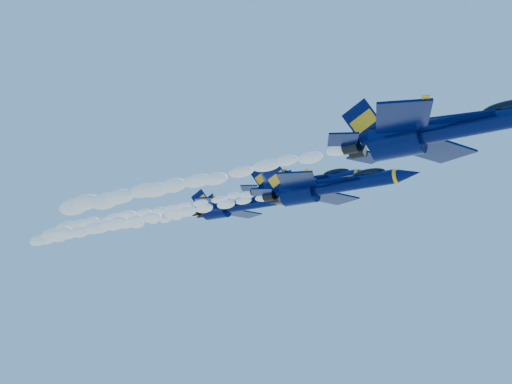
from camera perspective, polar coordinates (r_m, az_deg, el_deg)
The scene contains 8 objects.
jet_lead at distance 54.41m, azimuth 16.37°, elevation 5.35°, with size 19.65×16.12×7.30m.
smoke_trail_jet_lead at distance 65.91m, azimuth -6.54°, elevation 0.73°, with size 36.80×2.03×1.83m, color white.
jet_second at distance 67.98m, azimuth 6.51°, elevation 0.50°, with size 17.45×14.31×6.48m.
smoke_trail_jet_second at distance 81.89m, azimuth -10.04°, elevation -2.44°, with size 36.80×1.80×1.62m, color white.
jet_third at distance 79.87m, azimuth 4.33°, elevation 0.77°, with size 16.86×13.83×6.27m.
smoke_trail_jet_third at distance 93.90m, azimuth -9.64°, elevation -1.80°, with size 36.80×1.74×1.57m, color white.
jet_fourth at distance 92.86m, azimuth -1.80°, elevation -1.28°, with size 16.99×13.94×6.31m.
smoke_trail_jet_fourth at distance 108.74m, azimuth -13.16°, elevation -3.22°, with size 36.80×1.76×1.58m, color white.
Camera 1 is at (34.00, -63.90, 131.40)m, focal length 45.00 mm.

